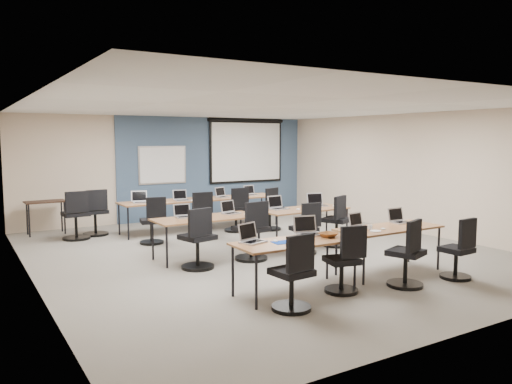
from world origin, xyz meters
TOP-DOWN VIEW (x-y plane):
  - floor at (0.00, 0.00)m, footprint 8.00×9.00m
  - ceiling at (0.00, 0.00)m, footprint 8.00×9.00m
  - wall_back at (0.00, 4.50)m, footprint 8.00×0.04m
  - wall_front at (0.00, -4.50)m, footprint 8.00×0.04m
  - wall_left at (-4.00, 0.00)m, footprint 0.04×9.00m
  - wall_right at (4.00, 0.00)m, footprint 0.04×9.00m
  - blue_accent_panel at (1.25, 4.47)m, footprint 5.50×0.04m
  - whiteboard at (-0.30, 4.43)m, footprint 1.28×0.03m
  - projector_screen at (2.20, 4.41)m, footprint 2.40×0.10m
  - training_table_front_left at (-0.97, -2.35)m, footprint 1.75×0.73m
  - training_table_front_right at (0.92, -2.26)m, footprint 1.75×0.73m
  - training_table_mid_left at (-1.10, 0.16)m, footprint 1.90×0.79m
  - training_table_mid_right at (1.05, 0.16)m, footprint 1.85×0.77m
  - training_table_back_left at (-0.95, 2.76)m, footprint 1.89×0.79m
  - training_table_back_right at (0.98, 2.72)m, footprint 1.90×0.79m
  - laptop_0 at (-1.53, -2.11)m, footprint 0.33×0.28m
  - mouse_0 at (-1.24, -2.26)m, footprint 0.07×0.11m
  - task_chair_0 at (-1.41, -2.94)m, footprint 0.50×0.50m
  - laptop_1 at (-0.53, -2.08)m, footprint 0.36×0.30m
  - mouse_1 at (-0.25, -2.29)m, footprint 0.08×0.11m
  - task_chair_1 at (-0.39, -2.71)m, footprint 0.47×0.47m
  - laptop_2 at (0.49, -2.03)m, footprint 0.30×0.25m
  - mouse_2 at (0.69, -2.36)m, footprint 0.06×0.09m
  - task_chair_2 at (0.56, -2.97)m, footprint 0.54×0.52m
  - laptop_3 at (1.40, -2.03)m, footprint 0.31×0.27m
  - mouse_3 at (1.57, -2.24)m, footprint 0.08×0.11m
  - task_chair_3 at (1.54, -3.09)m, footprint 0.46×0.46m
  - laptop_4 at (-1.46, 0.37)m, footprint 0.30×0.26m
  - mouse_4 at (-1.29, 0.05)m, footprint 0.08×0.11m
  - task_chair_4 at (-1.58, -0.50)m, footprint 0.54×0.54m
  - laptop_5 at (-0.54, 0.33)m, footprint 0.32×0.27m
  - mouse_5 at (-0.37, 0.02)m, footprint 0.08×0.11m
  - task_chair_5 at (-0.51, -0.45)m, footprint 0.58×0.58m
  - laptop_6 at (0.56, 0.37)m, footprint 0.35×0.29m
  - mouse_6 at (0.83, 0.05)m, footprint 0.09×0.12m
  - task_chair_6 at (0.57, -0.55)m, footprint 0.48×0.48m
  - laptop_7 at (1.53, 0.32)m, footprint 0.35×0.30m
  - mouse_7 at (1.76, 0.06)m, footprint 0.07×0.10m
  - task_chair_7 at (1.50, -0.35)m, footprint 0.59×0.55m
  - laptop_8 at (-1.46, 2.76)m, footprint 0.34×0.29m
  - mouse_8 at (-1.29, 2.43)m, footprint 0.08×0.11m
  - task_chair_8 at (-1.53, 1.77)m, footprint 0.48×0.48m
  - laptop_9 at (-0.54, 2.64)m, footprint 0.32×0.27m
  - mouse_9 at (-0.36, 2.47)m, footprint 0.08×0.11m
  - task_chair_9 at (-0.53, 1.71)m, footprint 0.54×0.54m
  - laptop_10 at (0.54, 2.74)m, footprint 0.31×0.27m
  - mouse_10 at (0.72, 2.52)m, footprint 0.08×0.11m
  - task_chair_10 at (0.58, 2.08)m, footprint 0.55×0.55m
  - laptop_11 at (1.36, 2.76)m, footprint 0.32×0.27m
  - mouse_11 at (1.65, 2.43)m, footprint 0.08×0.10m
  - task_chair_11 at (1.33, 1.83)m, footprint 0.55×0.53m
  - blue_mousepad at (-1.19, -2.35)m, footprint 0.28×0.24m
  - snack_bowl at (-0.41, -2.38)m, footprint 0.33×0.33m
  - snack_plate at (0.47, -2.41)m, footprint 0.18×0.18m
  - coffee_cup at (0.47, -2.30)m, footprint 0.07×0.07m
  - utility_table at (-3.22, 4.01)m, footprint 0.85×0.47m
  - spare_chair_a at (-2.30, 3.27)m, footprint 0.55×0.55m
  - spare_chair_b at (-2.77, 3.02)m, footprint 0.57×0.57m

SIDE VIEW (x-z plane):
  - floor at x=0.00m, z-range -0.01..0.01m
  - task_chair_3 at x=1.54m, z-range -0.09..0.86m
  - task_chair_1 at x=-0.39m, z-range -0.09..0.87m
  - task_chair_6 at x=0.57m, z-range -0.09..0.88m
  - task_chair_8 at x=-1.53m, z-range -0.09..0.88m
  - task_chair_0 at x=-1.41m, z-range -0.09..0.89m
  - task_chair_2 at x=0.56m, z-range -0.09..0.91m
  - task_chair_11 at x=1.33m, z-range -0.09..0.92m
  - task_chair_9 at x=-0.53m, z-range -0.09..0.93m
  - task_chair_4 at x=-1.58m, z-range -0.09..0.93m
  - task_chair_10 at x=0.58m, z-range -0.09..0.94m
  - task_chair_7 at x=1.50m, z-range -0.09..0.94m
  - spare_chair_a at x=-2.30m, z-range -0.09..0.94m
  - spare_chair_b at x=-2.77m, z-range -0.09..0.96m
  - task_chair_5 at x=-0.51m, z-range -0.09..0.97m
  - utility_table at x=-3.22m, z-range 0.27..1.02m
  - training_table_front_left at x=-0.97m, z-range 0.32..1.05m
  - training_table_front_right at x=0.92m, z-range 0.32..1.05m
  - training_table_mid_right at x=1.05m, z-range 0.32..1.05m
  - training_table_back_left at x=-0.95m, z-range 0.32..1.05m
  - training_table_mid_left at x=-1.10m, z-range 0.32..1.05m
  - training_table_back_right at x=0.98m, z-range 0.32..1.05m
  - blue_mousepad at x=-1.19m, z-range 0.73..0.74m
  - snack_plate at x=0.47m, z-range 0.73..0.74m
  - mouse_2 at x=0.69m, z-range 0.73..0.76m
  - mouse_11 at x=1.65m, z-range 0.73..0.76m
  - mouse_3 at x=1.57m, z-range 0.73..0.76m
  - mouse_9 at x=-0.36m, z-range 0.73..0.76m
  - mouse_8 at x=-1.29m, z-range 0.73..0.76m
  - mouse_10 at x=0.72m, z-range 0.73..0.76m
  - mouse_0 at x=-1.24m, z-range 0.72..0.76m
  - mouse_1 at x=-0.25m, z-range 0.72..0.76m
  - mouse_4 at x=-1.29m, z-range 0.72..0.76m
  - mouse_7 at x=1.76m, z-range 0.72..0.76m
  - mouse_6 at x=0.83m, z-range 0.72..0.76m
  - mouse_5 at x=-0.37m, z-range 0.72..0.76m
  - snack_bowl at x=-0.41m, z-range 0.73..0.80m
  - coffee_cup at x=0.47m, z-range 0.74..0.80m
  - laptop_2 at x=0.49m, z-range 0.67..0.90m
  - laptop_4 at x=-1.46m, z-range 0.67..0.91m
  - laptop_10 at x=0.54m, z-range 0.67..0.91m
  - laptop_3 at x=1.40m, z-range 0.67..0.91m
  - laptop_5 at x=-0.54m, z-range 0.67..0.91m
  - laptop_9 at x=-0.54m, z-range 0.67..0.91m
  - laptop_11 at x=1.36m, z-range 0.67..0.91m
  - laptop_0 at x=-1.53m, z-range 0.67..0.92m
  - laptop_8 at x=-1.46m, z-range 0.66..0.92m
  - laptop_6 at x=0.56m, z-range 0.66..0.93m
  - laptop_7 at x=1.53m, z-range 0.66..0.93m
  - laptop_1 at x=-0.53m, z-range 0.66..0.93m
  - wall_back at x=0.00m, z-range 0.00..2.70m
  - wall_front at x=0.00m, z-range 0.00..2.70m
  - wall_left at x=-4.00m, z-range 0.00..2.70m
  - wall_right at x=4.00m, z-range 0.00..2.70m
  - blue_accent_panel at x=1.25m, z-range 0.00..2.70m
  - whiteboard at x=-0.30m, z-range 0.96..1.94m
  - projector_screen at x=2.20m, z-range 0.98..2.80m
  - ceiling at x=0.00m, z-range 2.69..2.71m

